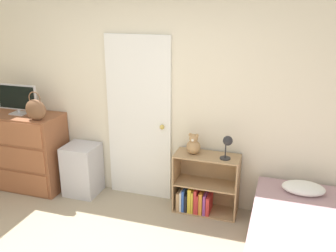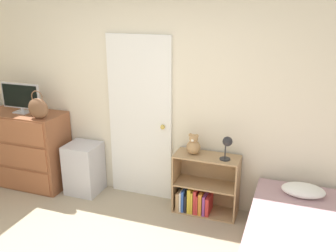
{
  "view_description": "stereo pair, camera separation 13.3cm",
  "coord_description": "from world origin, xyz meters",
  "px_view_note": "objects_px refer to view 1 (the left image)",
  "views": [
    {
      "loc": [
        1.48,
        -1.99,
        2.37
      ],
      "look_at": [
        0.28,
        1.75,
        1.04
      ],
      "focal_mm": 40.0,
      "sensor_mm": 36.0,
      "label": 1
    },
    {
      "loc": [
        1.6,
        -1.94,
        2.37
      ],
      "look_at": [
        0.28,
        1.75,
        1.04
      ],
      "focal_mm": 40.0,
      "sensor_mm": 36.0,
      "label": 2
    }
  ],
  "objects_px": {
    "dresser": "(25,151)",
    "desk_lamp": "(227,143)",
    "teddy_bear": "(193,145)",
    "bookshelf": "(201,190)",
    "bed": "(301,252)",
    "tv": "(17,99)",
    "storage_bin": "(82,169)",
    "handbag": "(36,110)"
  },
  "relations": [
    {
      "from": "dresser",
      "to": "desk_lamp",
      "type": "distance_m",
      "value": 2.64
    },
    {
      "from": "dresser",
      "to": "teddy_bear",
      "type": "distance_m",
      "value": 2.25
    },
    {
      "from": "bookshelf",
      "to": "bed",
      "type": "xyz_separation_m",
      "value": [
        1.09,
        -0.8,
        -0.02
      ]
    },
    {
      "from": "teddy_bear",
      "to": "bed",
      "type": "distance_m",
      "value": 1.55
    },
    {
      "from": "tv",
      "to": "teddy_bear",
      "type": "relative_size",
      "value": 2.29
    },
    {
      "from": "teddy_bear",
      "to": "bed",
      "type": "height_order",
      "value": "teddy_bear"
    },
    {
      "from": "teddy_bear",
      "to": "desk_lamp",
      "type": "height_order",
      "value": "desk_lamp"
    },
    {
      "from": "dresser",
      "to": "desk_lamp",
      "type": "xyz_separation_m",
      "value": [
        2.61,
        0.05,
        0.4
      ]
    },
    {
      "from": "tv",
      "to": "teddy_bear",
      "type": "xyz_separation_m",
      "value": [
        2.24,
        0.09,
        -0.38
      ]
    },
    {
      "from": "desk_lamp",
      "to": "bed",
      "type": "relative_size",
      "value": 0.14
    },
    {
      "from": "tv",
      "to": "desk_lamp",
      "type": "xyz_separation_m",
      "value": [
        2.63,
        0.05,
        -0.3
      ]
    },
    {
      "from": "tv",
      "to": "storage_bin",
      "type": "height_order",
      "value": "tv"
    },
    {
      "from": "storage_bin",
      "to": "bookshelf",
      "type": "xyz_separation_m",
      "value": [
        1.53,
        0.04,
        -0.06
      ]
    },
    {
      "from": "tv",
      "to": "teddy_bear",
      "type": "height_order",
      "value": "tv"
    },
    {
      "from": "dresser",
      "to": "bed",
      "type": "distance_m",
      "value": 3.5
    },
    {
      "from": "bookshelf",
      "to": "dresser",
      "type": "bearing_deg",
      "value": -177.59
    },
    {
      "from": "handbag",
      "to": "teddy_bear",
      "type": "height_order",
      "value": "handbag"
    },
    {
      "from": "teddy_bear",
      "to": "desk_lamp",
      "type": "xyz_separation_m",
      "value": [
        0.39,
        -0.04,
        0.09
      ]
    },
    {
      "from": "tv",
      "to": "bookshelf",
      "type": "relative_size",
      "value": 0.76
    },
    {
      "from": "handbag",
      "to": "storage_bin",
      "type": "xyz_separation_m",
      "value": [
        0.44,
        0.2,
        -0.81
      ]
    },
    {
      "from": "dresser",
      "to": "desk_lamp",
      "type": "bearing_deg",
      "value": 1.12
    },
    {
      "from": "dresser",
      "to": "handbag",
      "type": "bearing_deg",
      "value": -22.45
    },
    {
      "from": "handbag",
      "to": "teddy_bear",
      "type": "xyz_separation_m",
      "value": [
        1.87,
        0.24,
        -0.32
      ]
    },
    {
      "from": "tv",
      "to": "bookshelf",
      "type": "height_order",
      "value": "tv"
    },
    {
      "from": "bookshelf",
      "to": "tv",
      "type": "bearing_deg",
      "value": -177.72
    },
    {
      "from": "dresser",
      "to": "bookshelf",
      "type": "xyz_separation_m",
      "value": [
        2.33,
        0.1,
        -0.24
      ]
    },
    {
      "from": "desk_lamp",
      "to": "storage_bin",
      "type": "bearing_deg",
      "value": 179.85
    },
    {
      "from": "tv",
      "to": "handbag",
      "type": "bearing_deg",
      "value": -21.93
    },
    {
      "from": "tv",
      "to": "bed",
      "type": "height_order",
      "value": "tv"
    },
    {
      "from": "tv",
      "to": "handbag",
      "type": "height_order",
      "value": "tv"
    },
    {
      "from": "bookshelf",
      "to": "bed",
      "type": "height_order",
      "value": "bookshelf"
    },
    {
      "from": "desk_lamp",
      "to": "bed",
      "type": "xyz_separation_m",
      "value": [
        0.81,
        -0.76,
        -0.66
      ]
    },
    {
      "from": "storage_bin",
      "to": "bed",
      "type": "distance_m",
      "value": 2.74
    },
    {
      "from": "dresser",
      "to": "storage_bin",
      "type": "bearing_deg",
      "value": 4.01
    },
    {
      "from": "dresser",
      "to": "handbag",
      "type": "xyz_separation_m",
      "value": [
        0.35,
        -0.15,
        0.63
      ]
    },
    {
      "from": "tv",
      "to": "bookshelf",
      "type": "distance_m",
      "value": 2.53
    },
    {
      "from": "desk_lamp",
      "to": "bed",
      "type": "bearing_deg",
      "value": -42.95
    },
    {
      "from": "dresser",
      "to": "teddy_bear",
      "type": "bearing_deg",
      "value": 2.46
    },
    {
      "from": "tv",
      "to": "bed",
      "type": "distance_m",
      "value": 3.64
    },
    {
      "from": "desk_lamp",
      "to": "tv",
      "type": "bearing_deg",
      "value": -178.98
    },
    {
      "from": "handbag",
      "to": "bed",
      "type": "bearing_deg",
      "value": -10.35
    },
    {
      "from": "tv",
      "to": "bed",
      "type": "relative_size",
      "value": 0.29
    }
  ]
}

